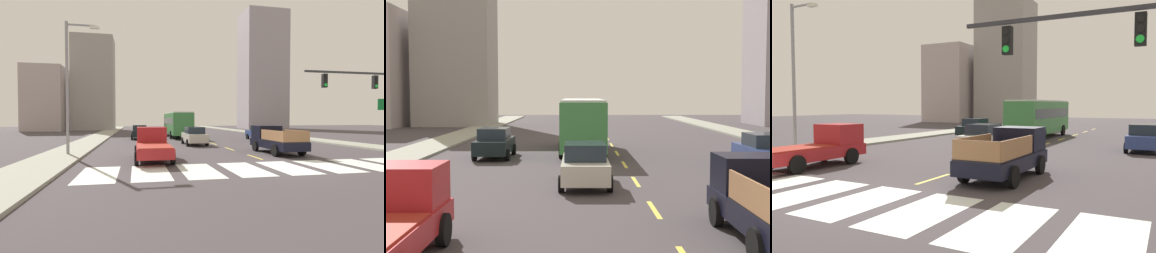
# 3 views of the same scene
# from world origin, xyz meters

# --- Properties ---
(lane_dash_1) EXTENTS (0.16, 2.40, 0.01)m
(lane_dash_1) POSITION_xyz_m (0.00, 9.00, 0.00)
(lane_dash_1) COLOR #E4CB47
(lane_dash_1) RESTS_ON ground
(lane_dash_2) EXTENTS (0.16, 2.40, 0.01)m
(lane_dash_2) POSITION_xyz_m (0.00, 14.00, 0.00)
(lane_dash_2) COLOR #E4CB47
(lane_dash_2) RESTS_ON ground
(lane_dash_3) EXTENTS (0.16, 2.40, 0.01)m
(lane_dash_3) POSITION_xyz_m (0.00, 19.00, 0.00)
(lane_dash_3) COLOR #E4CB47
(lane_dash_3) RESTS_ON ground
(lane_dash_4) EXTENTS (0.16, 2.40, 0.01)m
(lane_dash_4) POSITION_xyz_m (0.00, 24.00, 0.00)
(lane_dash_4) COLOR #E4CB47
(lane_dash_4) RESTS_ON ground
(lane_dash_5) EXTENTS (0.16, 2.40, 0.01)m
(lane_dash_5) POSITION_xyz_m (0.00, 29.00, 0.00)
(lane_dash_5) COLOR #E4CB47
(lane_dash_5) RESTS_ON ground
(lane_dash_6) EXTENTS (0.16, 2.40, 0.01)m
(lane_dash_6) POSITION_xyz_m (0.00, 34.00, 0.00)
(lane_dash_6) COLOR #E4CB47
(lane_dash_6) RESTS_ON ground
(lane_dash_7) EXTENTS (0.16, 2.40, 0.01)m
(lane_dash_7) POSITION_xyz_m (0.00, 39.00, 0.00)
(lane_dash_7) COLOR #E4CB47
(lane_dash_7) RESTS_ON ground
(pickup_stakebed) EXTENTS (2.18, 5.20, 1.96)m
(pickup_stakebed) POSITION_xyz_m (2.40, 5.93, 0.94)
(pickup_stakebed) COLOR black
(pickup_stakebed) RESTS_ON ground
(city_bus) EXTENTS (2.72, 10.80, 3.32)m
(city_bus) POSITION_xyz_m (-2.12, 24.45, 1.95)
(city_bus) COLOR #377B3D
(city_bus) RESTS_ON ground
(sedan_mid) EXTENTS (2.02, 4.40, 1.72)m
(sedan_mid) POSITION_xyz_m (-2.12, 13.11, 0.86)
(sedan_mid) COLOR beige
(sedan_mid) RESTS_ON ground
(sedan_near_right) EXTENTS (2.02, 4.40, 1.72)m
(sedan_near_right) POSITION_xyz_m (6.70, 17.76, 0.86)
(sedan_near_right) COLOR navy
(sedan_near_right) RESTS_ON ground
(sedan_far) EXTENTS (2.02, 4.40, 1.72)m
(sedan_far) POSITION_xyz_m (-7.17, 21.84, 0.86)
(sedan_far) COLOR black
(sedan_far) RESTS_ON ground
(tower_tall_centre) EXTENTS (8.50, 7.21, 20.04)m
(tower_tall_centre) POSITION_xyz_m (-16.50, 51.41, 10.02)
(tower_tall_centre) COLOR #999490
(tower_tall_centre) RESTS_ON ground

